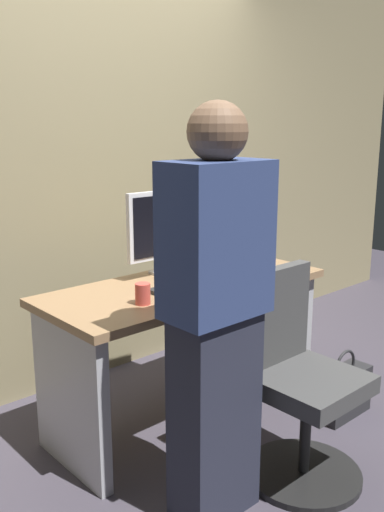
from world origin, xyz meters
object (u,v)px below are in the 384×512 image
at_px(person_at_desk, 216,317).
at_px(cell_phone, 266,274).
at_px(mouse, 233,274).
at_px(keyboard, 188,285).
at_px(book_stack, 227,252).
at_px(cup_near_keyboard, 143,294).
at_px(office_chair, 297,385).
at_px(desk, 186,325).
at_px(monitor, 170,227).
at_px(handbag, 343,392).

distance_m(person_at_desk, cell_phone, 0.96).
xyz_separation_m(mouse, cell_phone, (0.17, -0.09, -0.01)).
relative_size(keyboard, cell_phone, 2.99).
relative_size(mouse, book_stack, 0.44).
xyz_separation_m(person_at_desk, cup_near_keyboard, (0.03, 0.50, -0.03)).
xyz_separation_m(office_chair, person_at_desk, (-0.45, 0.06, 0.41)).
height_order(mouse, cell_phone, mouse).
distance_m(desk, monitor, 0.53).
bearing_deg(monitor, office_chair, -91.07).
bearing_deg(desk, person_at_desk, -122.68).
height_order(office_chair, cup_near_keyboard, office_chair).
height_order(desk, cup_near_keyboard, cup_near_keyboard).
height_order(mouse, handbag, mouse).
height_order(monitor, cup_near_keyboard, monitor).
xyz_separation_m(cup_near_keyboard, book_stack, (0.80, 0.26, 0.03)).
xyz_separation_m(monitor, cell_phone, (0.37, -0.36, -0.25)).
height_order(person_at_desk, handbag, person_at_desk).
bearing_deg(cup_near_keyboard, desk, 19.32).
height_order(office_chair, cell_phone, office_chair).
height_order(book_stack, handbag, book_stack).
bearing_deg(cup_near_keyboard, handbag, -22.55).
height_order(desk, mouse, mouse).
xyz_separation_m(office_chair, cup_near_keyboard, (-0.42, 0.56, 0.38)).
distance_m(person_at_desk, book_stack, 1.13).
relative_size(monitor, cup_near_keyboard, 5.56).
bearing_deg(keyboard, desk, 57.05).
distance_m(office_chair, cup_near_keyboard, 0.80).
xyz_separation_m(person_at_desk, mouse, (0.67, 0.55, -0.06)).
xyz_separation_m(office_chair, book_stack, (0.39, 0.82, 0.41)).
xyz_separation_m(keyboard, cell_phone, (0.47, -0.10, -0.01)).
bearing_deg(monitor, handbag, -51.72).
distance_m(desk, handbag, 0.94).
bearing_deg(handbag, office_chair, -167.20).
distance_m(keyboard, mouse, 0.30).
bearing_deg(keyboard, person_at_desk, -124.49).
xyz_separation_m(keyboard, cup_near_keyboard, (-0.33, -0.06, 0.04)).
height_order(keyboard, cup_near_keyboard, cup_near_keyboard).
distance_m(desk, cell_phone, 0.52).
height_order(desk, handbag, desk).
bearing_deg(desk, monitor, 71.87).
height_order(office_chair, book_stack, office_chair).
height_order(mouse, book_stack, book_stack).
distance_m(office_chair, cell_phone, 0.73).
bearing_deg(keyboard, mouse, -5.10).
bearing_deg(office_chair, keyboard, 97.85).
bearing_deg(monitor, mouse, -54.20).
bearing_deg(keyboard, cell_phone, -14.09).
height_order(monitor, book_stack, monitor).
bearing_deg(mouse, person_at_desk, -140.60).
relative_size(monitor, keyboard, 1.26).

